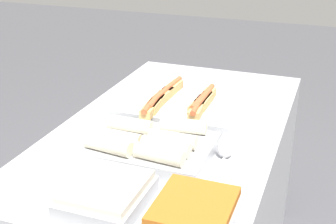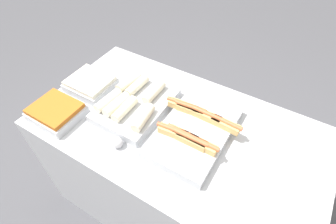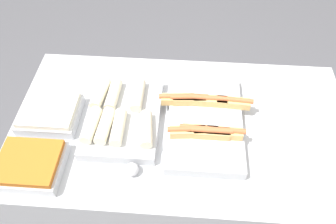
{
  "view_description": "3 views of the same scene",
  "coord_description": "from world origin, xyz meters",
  "px_view_note": "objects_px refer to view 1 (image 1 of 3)",
  "views": [
    {
      "loc": [
        -1.6,
        -0.57,
        1.65
      ],
      "look_at": [
        -0.06,
        0.0,
        0.94
      ],
      "focal_mm": 50.0,
      "sensor_mm": 36.0,
      "label": 1
    },
    {
      "loc": [
        0.41,
        -0.78,
        1.91
      ],
      "look_at": [
        -0.06,
        0.0,
        0.94
      ],
      "focal_mm": 28.0,
      "sensor_mm": 36.0,
      "label": 2
    },
    {
      "loc": [
        0.0,
        -0.89,
        2.03
      ],
      "look_at": [
        -0.06,
        0.0,
        0.94
      ],
      "focal_mm": 35.0,
      "sensor_mm": 36.0,
      "label": 3
    }
  ],
  "objects_px": {
    "tray_side_front": "(194,214)",
    "tray_side_back": "(107,195)",
    "tray_hotdogs": "(181,108)",
    "tray_wraps": "(148,145)",
    "serving_spoon_near": "(224,152)"
  },
  "relations": [
    {
      "from": "tray_wraps",
      "to": "serving_spoon_near",
      "type": "relative_size",
      "value": 1.92
    },
    {
      "from": "tray_side_back",
      "to": "serving_spoon_near",
      "type": "relative_size",
      "value": 1.1
    },
    {
      "from": "tray_side_front",
      "to": "serving_spoon_near",
      "type": "height_order",
      "value": "tray_side_front"
    },
    {
      "from": "tray_side_back",
      "to": "serving_spoon_near",
      "type": "height_order",
      "value": "tray_side_back"
    },
    {
      "from": "tray_hotdogs",
      "to": "tray_wraps",
      "type": "relative_size",
      "value": 1.17
    },
    {
      "from": "tray_side_front",
      "to": "serving_spoon_near",
      "type": "bearing_deg",
      "value": 1.89
    },
    {
      "from": "tray_wraps",
      "to": "tray_side_back",
      "type": "distance_m",
      "value": 0.32
    },
    {
      "from": "tray_hotdogs",
      "to": "tray_side_back",
      "type": "relative_size",
      "value": 2.04
    },
    {
      "from": "tray_side_back",
      "to": "tray_side_front",
      "type": "bearing_deg",
      "value": -90.0
    },
    {
      "from": "serving_spoon_near",
      "to": "tray_side_back",
      "type": "bearing_deg",
      "value": 147.34
    },
    {
      "from": "tray_side_front",
      "to": "tray_wraps",
      "type": "bearing_deg",
      "value": 39.9
    },
    {
      "from": "tray_hotdogs",
      "to": "tray_wraps",
      "type": "distance_m",
      "value": 0.37
    },
    {
      "from": "tray_wraps",
      "to": "serving_spoon_near",
      "type": "height_order",
      "value": "tray_wraps"
    },
    {
      "from": "tray_side_front",
      "to": "tray_side_back",
      "type": "bearing_deg",
      "value": 90.0
    },
    {
      "from": "tray_hotdogs",
      "to": "tray_side_front",
      "type": "distance_m",
      "value": 0.74
    }
  ]
}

